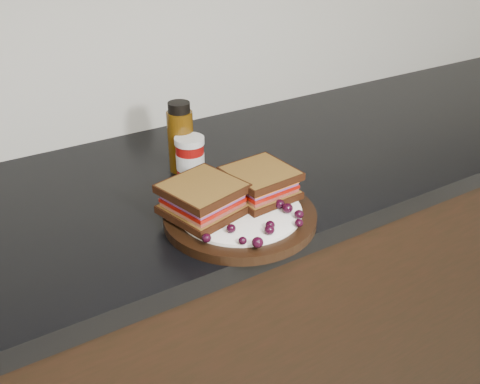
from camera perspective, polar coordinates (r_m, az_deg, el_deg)
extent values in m
cube|color=black|center=(1.36, -12.50, -18.76)|extent=(3.96, 0.58, 0.86)
cube|color=black|center=(1.08, -15.04, -2.36)|extent=(3.98, 0.60, 0.04)
cylinder|color=black|center=(0.98, 0.00, -2.61)|extent=(0.28, 0.28, 0.02)
ellipsoid|color=black|center=(0.88, -3.60, -4.92)|extent=(0.02, 0.02, 0.02)
ellipsoid|color=black|center=(0.90, -0.95, -3.90)|extent=(0.02, 0.02, 0.02)
ellipsoid|color=black|center=(0.87, 0.28, -5.21)|extent=(0.01, 0.01, 0.01)
ellipsoid|color=black|center=(0.87, 1.89, -5.39)|extent=(0.02, 0.02, 0.02)
ellipsoid|color=black|center=(0.90, 3.17, -4.05)|extent=(0.02, 0.02, 0.02)
ellipsoid|color=black|center=(0.91, 3.23, -3.54)|extent=(0.02, 0.02, 0.02)
ellipsoid|color=black|center=(0.92, 6.30, -3.30)|extent=(0.02, 0.02, 0.01)
ellipsoid|color=black|center=(0.95, 6.31, -2.38)|extent=(0.02, 0.02, 0.02)
ellipsoid|color=black|center=(0.96, 5.09, -1.73)|extent=(0.02, 0.02, 0.02)
ellipsoid|color=black|center=(0.97, 4.26, -1.29)|extent=(0.02, 0.02, 0.02)
ellipsoid|color=black|center=(1.02, 4.17, 0.22)|extent=(0.02, 0.02, 0.02)
ellipsoid|color=black|center=(1.01, 2.27, 0.14)|extent=(0.02, 0.02, 0.02)
ellipsoid|color=black|center=(1.02, 2.72, 0.36)|extent=(0.02, 0.02, 0.02)
ellipsoid|color=black|center=(0.98, -4.17, -0.97)|extent=(0.02, 0.02, 0.01)
ellipsoid|color=black|center=(0.96, -4.85, -1.79)|extent=(0.01, 0.01, 0.01)
ellipsoid|color=black|center=(0.95, -3.01, -2.15)|extent=(0.02, 0.02, 0.02)
ellipsoid|color=black|center=(0.91, -4.39, -3.52)|extent=(0.02, 0.02, 0.02)
ellipsoid|color=black|center=(0.98, -3.27, -1.06)|extent=(0.02, 0.02, 0.02)
ellipsoid|color=black|center=(0.95, -5.25, -2.33)|extent=(0.02, 0.02, 0.02)
ellipsoid|color=black|center=(0.94, -4.46, -2.45)|extent=(0.02, 0.02, 0.02)
cylinder|color=maroon|center=(1.12, -5.34, 3.66)|extent=(0.06, 0.06, 0.09)
cylinder|color=#492C07|center=(1.14, -6.35, 5.86)|extent=(0.06, 0.06, 0.15)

